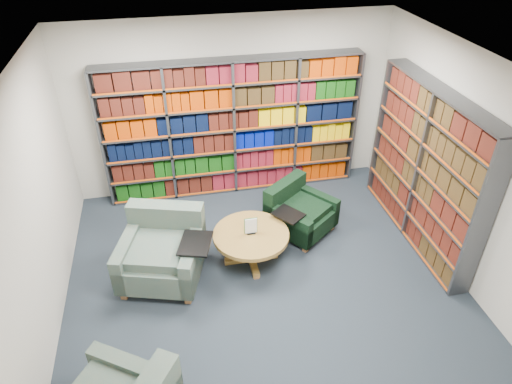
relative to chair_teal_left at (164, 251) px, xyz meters
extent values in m
cube|color=#1C232D|center=(1.24, -0.51, -0.37)|extent=(5.00, 5.00, 0.01)
cube|color=white|center=(1.24, -0.51, 2.44)|extent=(5.00, 5.00, 0.01)
cube|color=#B6B1A5|center=(1.24, 2.00, 1.04)|extent=(5.00, 0.01, 2.80)
cube|color=#B6B1A5|center=(-1.27, -0.51, 1.04)|extent=(0.01, 5.00, 2.80)
cube|color=#B6B1A5|center=(3.74, -0.51, 1.04)|extent=(0.01, 5.00, 2.80)
cube|color=#47494F|center=(1.24, 1.83, 0.74)|extent=(4.00, 0.28, 2.20)
cube|color=silver|center=(1.24, 1.96, 0.74)|extent=(4.00, 0.02, 2.20)
cube|color=#D84C0A|center=(1.24, 1.70, 0.74)|extent=(4.00, 0.01, 2.20)
cube|color=#0D3C0A|center=(1.24, 1.83, -0.18)|extent=(3.88, 0.21, 0.29)
cube|color=#3D130C|center=(1.24, 1.83, 0.18)|extent=(3.88, 0.21, 0.29)
cube|color=black|center=(1.24, 1.83, 0.55)|extent=(3.88, 0.21, 0.29)
cube|color=#9E2E00|center=(1.24, 1.83, 0.92)|extent=(3.88, 0.21, 0.29)
cube|color=#3D130C|center=(1.24, 1.83, 1.28)|extent=(3.88, 0.21, 0.29)
cube|color=#3D130C|center=(1.24, 1.83, 1.65)|extent=(3.88, 0.21, 0.29)
cube|color=#47494F|center=(3.58, 0.09, 0.74)|extent=(0.28, 2.50, 2.20)
cube|color=silver|center=(3.71, 0.09, 0.74)|extent=(0.02, 2.50, 2.20)
cube|color=#D84C0A|center=(3.45, 0.09, 0.74)|extent=(0.02, 2.50, 2.20)
cube|color=#3D130C|center=(3.58, 0.09, -0.18)|extent=(0.21, 2.38, 0.29)
cube|color=#33230E|center=(3.58, 0.09, 0.18)|extent=(0.21, 2.38, 0.29)
cube|color=#3D130C|center=(3.58, 0.09, 0.55)|extent=(0.21, 2.38, 0.29)
cube|color=#3D130C|center=(3.58, 0.09, 0.92)|extent=(0.21, 2.38, 0.29)
cube|color=#3D130C|center=(3.58, 0.09, 1.28)|extent=(0.21, 2.38, 0.29)
cube|color=#3D130C|center=(3.58, 0.09, 1.65)|extent=(0.21, 2.38, 0.29)
cube|color=#05303B|center=(-0.03, -0.09, -0.08)|extent=(1.23, 1.23, 0.35)
cube|color=#05303B|center=(0.08, 0.28, 0.14)|extent=(1.00, 0.49, 0.79)
cube|color=#05303B|center=(-0.43, 0.03, 0.01)|extent=(0.43, 0.99, 0.52)
cube|color=#05303B|center=(0.37, -0.21, 0.01)|extent=(0.43, 0.99, 0.52)
cube|color=black|center=(0.40, -0.28, 0.29)|extent=(0.50, 0.57, 0.03)
cube|color=#956138|center=(-0.54, -0.36, -0.31)|extent=(0.10, 0.10, 0.11)
cube|color=#956138|center=(0.24, -0.59, -0.31)|extent=(0.10, 0.10, 0.11)
cube|color=#956138|center=(-0.30, 0.41, -0.31)|extent=(0.10, 0.10, 0.11)
cube|color=#956138|center=(0.47, 0.18, -0.31)|extent=(0.10, 0.10, 0.11)
cube|color=black|center=(2.00, 0.48, -0.13)|extent=(1.13, 1.13, 0.29)
cube|color=black|center=(1.81, 0.73, 0.05)|extent=(0.75, 0.63, 0.65)
cube|color=black|center=(1.73, 0.27, -0.06)|extent=(0.59, 0.72, 0.43)
cube|color=black|center=(2.27, 0.68, -0.06)|extent=(0.59, 0.72, 0.43)
cube|color=black|center=(1.72, 0.21, 0.18)|extent=(0.48, 0.50, 0.02)
cube|color=#956138|center=(1.93, 0.01, -0.32)|extent=(0.09, 0.09, 0.09)
cube|color=#956138|center=(2.46, 0.41, -0.32)|extent=(0.09, 0.09, 0.09)
cube|color=#956138|center=(1.53, 0.54, -0.32)|extent=(0.09, 0.09, 0.09)
cube|color=#956138|center=(2.06, 0.94, -0.32)|extent=(0.09, 0.09, 0.09)
cube|color=#05303B|center=(-0.34, -1.81, 0.00)|extent=(0.89, 0.66, 0.51)
cylinder|color=olive|center=(1.15, -0.02, 0.09)|extent=(1.01, 1.01, 0.06)
cylinder|color=olive|center=(1.15, -0.02, -0.14)|extent=(0.13, 0.13, 0.40)
cube|color=olive|center=(1.15, -0.02, -0.32)|extent=(0.73, 0.09, 0.07)
cube|color=olive|center=(1.15, -0.02, -0.32)|extent=(0.09, 0.73, 0.07)
cube|color=black|center=(1.15, -0.02, 0.12)|extent=(0.11, 0.06, 0.01)
cube|color=white|center=(1.15, -0.02, 0.24)|extent=(0.16, 0.01, 0.22)
cube|color=#145926|center=(1.15, -0.01, 0.24)|extent=(0.17, 0.00, 0.24)
camera|label=1|loc=(0.25, -4.60, 3.94)|focal=32.00mm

